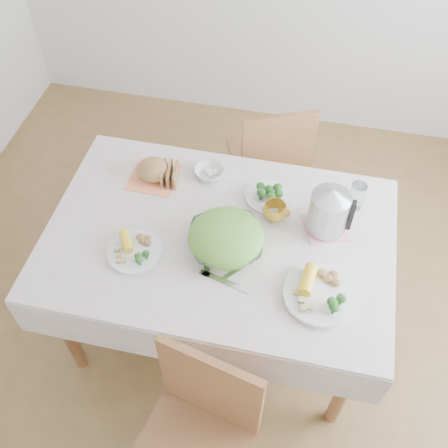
% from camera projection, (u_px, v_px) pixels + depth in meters
% --- Properties ---
extents(floor, '(3.60, 3.60, 0.00)m').
position_uv_depth(floor, '(220.00, 321.00, 2.86)').
color(floor, brown).
rests_on(floor, ground).
extents(dining_table, '(1.40, 0.90, 0.75)m').
position_uv_depth(dining_table, '(219.00, 284.00, 2.56)').
color(dining_table, brown).
rests_on(dining_table, floor).
extents(tablecloth, '(1.50, 1.00, 0.01)m').
position_uv_depth(tablecloth, '(219.00, 236.00, 2.27)').
color(tablecloth, beige).
rests_on(tablecloth, dining_table).
extents(chair_far, '(0.53, 0.53, 0.90)m').
position_uv_depth(chair_far, '(267.00, 155.00, 3.01)').
color(chair_far, brown).
rests_on(chair_far, floor).
extents(salad_bowl, '(0.39, 0.39, 0.07)m').
position_uv_depth(salad_bowl, '(226.00, 241.00, 2.20)').
color(salad_bowl, white).
rests_on(salad_bowl, tablecloth).
extents(dinner_plate_left, '(0.26, 0.26, 0.02)m').
position_uv_depth(dinner_plate_left, '(135.00, 252.00, 2.19)').
color(dinner_plate_left, white).
rests_on(dinner_plate_left, tablecloth).
extents(dinner_plate_right, '(0.40, 0.40, 0.02)m').
position_uv_depth(dinner_plate_right, '(320.00, 295.00, 2.06)').
color(dinner_plate_right, white).
rests_on(dinner_plate_right, tablecloth).
extents(broccoli_plate, '(0.25, 0.25, 0.02)m').
position_uv_depth(broccoli_plate, '(268.00, 197.00, 2.39)').
color(broccoli_plate, beige).
rests_on(broccoli_plate, tablecloth).
extents(napkin, '(0.23, 0.23, 0.00)m').
position_uv_depth(napkin, '(154.00, 177.00, 2.48)').
color(napkin, '#FF8953').
rests_on(napkin, tablecloth).
extents(bread_loaf, '(0.19, 0.18, 0.09)m').
position_uv_depth(bread_loaf, '(153.00, 168.00, 2.44)').
color(bread_loaf, brown).
rests_on(bread_loaf, napkin).
extents(fruit_bowl, '(0.18, 0.18, 0.04)m').
position_uv_depth(fruit_bowl, '(210.00, 173.00, 2.47)').
color(fruit_bowl, white).
rests_on(fruit_bowl, tablecloth).
extents(yellow_mug, '(0.11, 0.11, 0.08)m').
position_uv_depth(yellow_mug, '(275.00, 211.00, 2.30)').
color(yellow_mug, gold).
rests_on(yellow_mug, tablecloth).
extents(glass_tumbler, '(0.09, 0.09, 0.13)m').
position_uv_depth(glass_tumbler, '(357.00, 196.00, 2.32)').
color(glass_tumbler, white).
rests_on(glass_tumbler, tablecloth).
extents(pink_tray, '(0.22, 0.22, 0.01)m').
position_uv_depth(pink_tray, '(325.00, 228.00, 2.28)').
color(pink_tray, pink).
rests_on(pink_tray, tablecloth).
extents(electric_kettle, '(0.18, 0.18, 0.24)m').
position_uv_depth(electric_kettle, '(329.00, 211.00, 2.19)').
color(electric_kettle, '#B2B5BA').
rests_on(electric_kettle, pink_tray).
extents(fork_left, '(0.09, 0.17, 0.00)m').
position_uv_depth(fork_left, '(203.00, 254.00, 2.20)').
color(fork_left, silver).
rests_on(fork_left, tablecloth).
extents(fork_right, '(0.12, 0.14, 0.00)m').
position_uv_depth(fork_right, '(236.00, 270.00, 2.15)').
color(fork_right, silver).
rests_on(fork_right, tablecloth).
extents(knife, '(0.21, 0.07, 0.00)m').
position_uv_depth(knife, '(225.00, 282.00, 2.11)').
color(knife, silver).
rests_on(knife, tablecloth).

